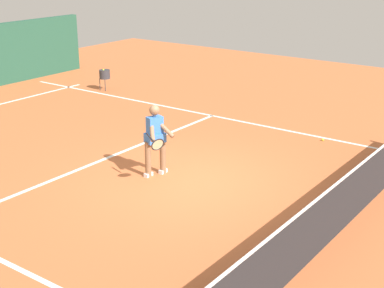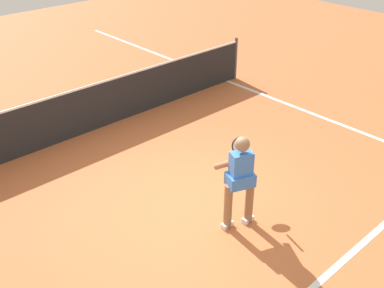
% 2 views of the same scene
% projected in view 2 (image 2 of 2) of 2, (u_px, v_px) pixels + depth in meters
% --- Properties ---
extents(ground_plane, '(28.40, 28.40, 0.00)m').
position_uv_depth(ground_plane, '(197.00, 205.00, 7.69)').
color(ground_plane, '#C66638').
extents(service_line_marking, '(8.65, 0.10, 0.01)m').
position_uv_depth(service_line_marking, '(317.00, 284.00, 6.18)').
color(service_line_marking, white).
rests_on(service_line_marking, ground).
extents(sideline_right_marking, '(0.10, 19.85, 0.01)m').
position_uv_depth(sideline_right_marking, '(340.00, 124.00, 10.23)').
color(sideline_right_marking, white).
rests_on(sideline_right_marking, ground).
extents(court_net, '(9.33, 0.08, 1.12)m').
position_uv_depth(court_net, '(84.00, 110.00, 9.63)').
color(court_net, '#4C4C51').
rests_on(court_net, ground).
extents(tennis_player, '(1.00, 0.86, 1.55)m').
position_uv_depth(tennis_player, '(240.00, 178.00, 6.88)').
color(tennis_player, '#8C6647').
rests_on(tennis_player, ground).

